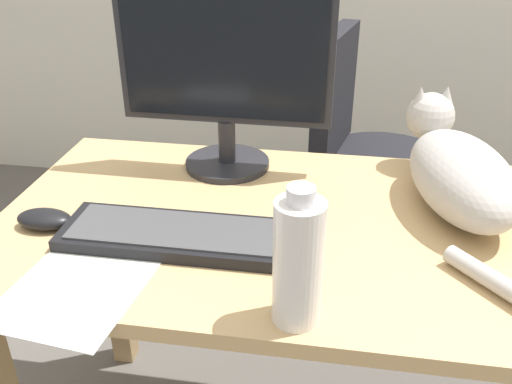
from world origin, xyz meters
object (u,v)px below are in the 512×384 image
object	(u,v)px
office_chair	(366,187)
monitor	(225,74)
cat	(458,170)
computer_mouse	(44,219)
keyboard	(178,235)
spray_bottle	(298,261)

from	to	relation	value
office_chair	monitor	xyz separation A→B (m)	(-0.37, -0.56, 0.54)
cat	computer_mouse	distance (m)	0.83
office_chair	cat	distance (m)	0.79
monitor	keyboard	distance (m)	0.40
cat	office_chair	bearing A→B (deg)	101.44
spray_bottle	office_chair	bearing A→B (deg)	81.78
computer_mouse	office_chair	bearing A→B (deg)	53.11
computer_mouse	cat	bearing A→B (deg)	15.30
monitor	cat	distance (m)	0.53
monitor	keyboard	bearing A→B (deg)	-94.23
monitor	cat	size ratio (longest dim) A/B	0.79
keyboard	computer_mouse	size ratio (longest dim) A/B	4.00
office_chair	computer_mouse	bearing A→B (deg)	-126.89
computer_mouse	keyboard	bearing A→B (deg)	-1.53
office_chair	monitor	world-z (taller)	monitor
cat	spray_bottle	size ratio (longest dim) A/B	2.66
monitor	office_chair	bearing A→B (deg)	56.67
office_chair	spray_bottle	bearing A→B (deg)	-98.22
monitor	spray_bottle	size ratio (longest dim) A/B	2.11
office_chair	spray_bottle	xyz separation A→B (m)	(-0.15, -1.07, 0.42)
spray_bottle	cat	bearing A→B (deg)	54.37
office_chair	computer_mouse	world-z (taller)	office_chair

